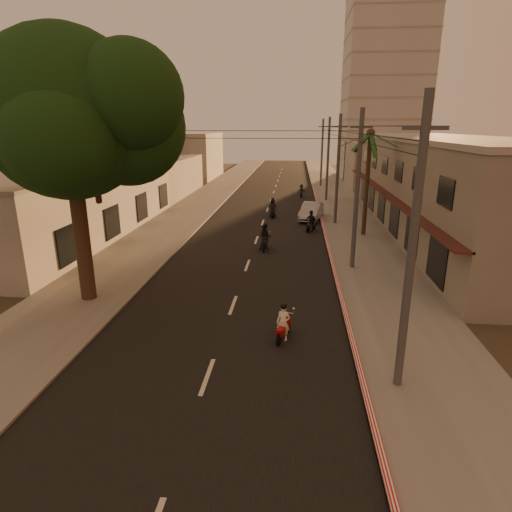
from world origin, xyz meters
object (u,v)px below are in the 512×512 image
at_px(scooter_red, 283,323).
at_px(parked_car, 311,211).
at_px(broadleaf_tree, 77,116).
at_px(palm_tree, 370,139).
at_px(scooter_mid_b, 311,222).
at_px(scooter_far_a, 272,209).
at_px(scooter_mid_a, 265,238).
at_px(scooter_far_b, 301,191).

distance_m(scooter_red, parked_car, 22.82).
xyz_separation_m(broadleaf_tree, palm_tree, (14.61, 13.86, -1.33)).
bearing_deg(scooter_mid_b, scooter_red, -70.30).
distance_m(broadleaf_tree, palm_tree, 20.18).
bearing_deg(scooter_far_a, broadleaf_tree, -112.69).
bearing_deg(parked_car, scooter_mid_b, -80.78).
bearing_deg(scooter_red, scooter_mid_a, 114.32).
relative_size(scooter_mid_b, scooter_far_b, 1.07).
distance_m(broadleaf_tree, scooter_mid_a, 14.17).
relative_size(palm_tree, scooter_mid_b, 4.81).
height_order(scooter_mid_b, parked_car, scooter_mid_b).
bearing_deg(scooter_far_a, scooter_mid_b, -59.97).
bearing_deg(scooter_mid_b, palm_tree, 8.89).
height_order(broadleaf_tree, palm_tree, broadleaf_tree).
xyz_separation_m(broadleaf_tree, scooter_far_b, (10.07, 32.05, -7.76)).
xyz_separation_m(scooter_red, scooter_far_a, (-1.74, 23.46, 0.12)).
distance_m(broadleaf_tree, scooter_far_a, 22.78).
distance_m(palm_tree, scooter_mid_b, 7.58).
distance_m(scooter_mid_a, parked_car, 10.67).
bearing_deg(scooter_far_b, scooter_mid_b, -81.07).
xyz_separation_m(scooter_mid_a, scooter_far_a, (-0.10, 10.81, -0.02)).
xyz_separation_m(scooter_mid_a, scooter_mid_b, (3.24, 5.62, -0.06)).
relative_size(palm_tree, scooter_mid_a, 4.31).
distance_m(palm_tree, scooter_far_a, 11.53).
height_order(scooter_far_a, scooter_far_b, scooter_far_a).
bearing_deg(scooter_red, scooter_far_b, 105.32).
relative_size(scooter_red, scooter_mid_a, 0.82).
bearing_deg(parked_car, scooter_far_a, -179.82).
bearing_deg(scooter_far_b, scooter_red, -84.71).
relative_size(scooter_mid_a, scooter_mid_b, 1.12).
relative_size(palm_tree, parked_car, 1.70).
xyz_separation_m(palm_tree, scooter_far_a, (-7.29, 6.31, -6.33)).
distance_m(broadleaf_tree, scooter_red, 12.38).
bearing_deg(broadleaf_tree, scooter_mid_a, 51.56).
relative_size(broadleaf_tree, palm_tree, 1.48).
distance_m(scooter_red, scooter_far_b, 35.35).
height_order(scooter_mid_a, scooter_far_a, scooter_mid_a).
distance_m(scooter_mid_b, parked_car, 4.49).
bearing_deg(parked_car, scooter_far_b, 104.95).
height_order(broadleaf_tree, scooter_mid_b, broadleaf_tree).
relative_size(scooter_mid_b, scooter_far_a, 0.91).
xyz_separation_m(broadleaf_tree, scooter_mid_a, (7.43, 9.35, -7.63)).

